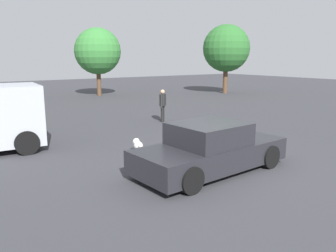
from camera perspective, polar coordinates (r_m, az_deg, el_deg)
ground_plane at (r=9.63m, az=7.07°, el=-6.75°), size 80.00×80.00×0.00m
sedan_foreground at (r=9.07m, az=7.10°, el=-3.91°), size 4.42×2.09×1.33m
dog at (r=10.74m, az=-5.07°, el=-3.16°), size 0.35×0.63×0.47m
pedestrian at (r=15.96m, az=-0.91°, el=3.89°), size 0.46×0.45×1.52m
tree_back_left at (r=29.26m, az=9.74°, el=12.68°), size 3.87×3.87×5.67m
tree_back_center at (r=27.49m, az=-11.70°, el=12.16°), size 3.57×3.57×5.25m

